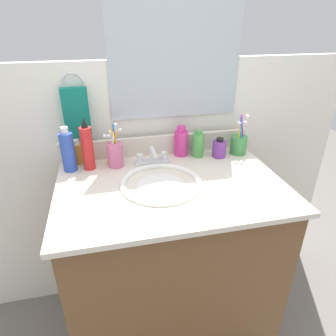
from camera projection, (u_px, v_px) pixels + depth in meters
ground_plane at (170, 324)px, 1.58m from camera, size 6.00×6.00×0.00m
vanity_cabinet at (171, 265)px, 1.39m from camera, size 0.87×0.57×0.85m
countertop at (171, 186)px, 1.19m from camera, size 0.90×0.62×0.02m
backsplash at (157, 145)px, 1.43m from camera, size 0.90×0.02×0.09m
back_wall at (155, 186)px, 1.60m from camera, size 2.00×0.04×1.30m
mirror_panel at (176, 54)px, 1.30m from camera, size 0.60×0.01×0.56m
towel_ring at (73, 84)px, 1.26m from camera, size 0.10×0.01×0.10m
hand_towel at (76, 113)px, 1.30m from camera, size 0.11×0.04×0.22m
sink_basin at (161, 191)px, 1.20m from camera, size 0.33×0.33×0.11m
faucet at (152, 158)px, 1.34m from camera, size 0.16×0.10×0.08m
bottle_shampoo_blue at (68, 151)px, 1.25m from camera, size 0.06×0.06×0.20m
bottle_cream_purple at (219, 148)px, 1.40m from camera, size 0.06×0.06×0.09m
bottle_spray_red at (87, 147)px, 1.26m from camera, size 0.05×0.05×0.23m
bottle_soap_pink at (181, 142)px, 1.41m from camera, size 0.06×0.06×0.14m
bottle_toner_green at (198, 145)px, 1.40m from camera, size 0.06×0.06×0.13m
bottle_oil_amber at (77, 153)px, 1.33m from camera, size 0.05×0.05×0.11m
cup_pink at (115, 154)px, 1.30m from camera, size 0.08×0.07×0.20m
cup_green at (239, 144)px, 1.43m from camera, size 0.08×0.08×0.20m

